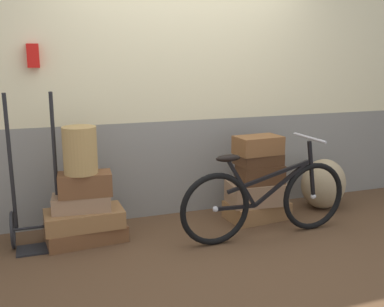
{
  "coord_description": "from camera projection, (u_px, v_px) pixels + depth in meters",
  "views": [
    {
      "loc": [
        -1.38,
        -3.38,
        1.58
      ],
      "look_at": [
        -0.1,
        0.22,
        0.74
      ],
      "focal_mm": 41.47,
      "sensor_mm": 36.0,
      "label": 1
    }
  ],
  "objects": [
    {
      "name": "suitcase_8",
      "position": [
        258.0,
        145.0,
        4.2
      ],
      "size": [
        0.45,
        0.3,
        0.17
      ],
      "primitive_type": "cube",
      "rotation": [
        0.0,
        0.0,
        0.08
      ],
      "color": "brown",
      "rests_on": "suitcase_7"
    },
    {
      "name": "bicycle",
      "position": [
        266.0,
        200.0,
        3.9
      ],
      "size": [
        1.62,
        0.46,
        0.88
      ],
      "color": "black",
      "rests_on": "ground"
    },
    {
      "name": "suitcase_5",
      "position": [
        256.0,
        193.0,
        4.33
      ],
      "size": [
        0.57,
        0.41,
        0.21
      ],
      "primitive_type": "cube",
      "rotation": [
        0.0,
        0.0,
        -0.09
      ],
      "color": "#937051",
      "rests_on": "suitcase_4"
    },
    {
      "name": "wicker_basket",
      "position": [
        80.0,
        150.0,
        3.67
      ],
      "size": [
        0.28,
        0.28,
        0.4
      ],
      "primitive_type": "cylinder",
      "color": "#A8844C",
      "rests_on": "suitcase_3"
    },
    {
      "name": "suitcase_0",
      "position": [
        86.0,
        233.0,
        3.86
      ],
      "size": [
        0.7,
        0.42,
        0.14
      ],
      "primitive_type": "cube",
      "rotation": [
        0.0,
        0.0,
        0.09
      ],
      "color": "brown",
      "rests_on": "ground"
    },
    {
      "name": "suitcase_7",
      "position": [
        258.0,
        159.0,
        4.26
      ],
      "size": [
        0.42,
        0.31,
        0.11
      ],
      "primitive_type": "cube",
      "rotation": [
        0.0,
        0.0,
        0.03
      ],
      "color": "#4C2D19",
      "rests_on": "suitcase_6"
    },
    {
      "name": "ground",
      "position": [
        211.0,
        243.0,
        3.9
      ],
      "size": [
        9.31,
        5.2,
        0.06
      ],
      "primitive_type": "cube",
      "color": "#513823"
    },
    {
      "name": "suitcase_3",
      "position": [
        85.0,
        184.0,
        3.75
      ],
      "size": [
        0.46,
        0.27,
        0.19
      ],
      "primitive_type": "cube",
      "rotation": [
        0.0,
        0.0,
        -0.09
      ],
      "color": "brown",
      "rests_on": "suitcase_2"
    },
    {
      "name": "luggage_trolley",
      "position": [
        37.0,
        214.0,
        3.72
      ],
      "size": [
        0.43,
        0.38,
        1.3
      ],
      "color": "black",
      "rests_on": "ground"
    },
    {
      "name": "burlap_sack",
      "position": [
        323.0,
        184.0,
        4.66
      ],
      "size": [
        0.48,
        0.41,
        0.53
      ],
      "primitive_type": "ellipsoid",
      "color": "#9E8966",
      "rests_on": "ground"
    },
    {
      "name": "suitcase_2",
      "position": [
        82.0,
        203.0,
        3.78
      ],
      "size": [
        0.51,
        0.3,
        0.14
      ],
      "primitive_type": "cube",
      "rotation": [
        0.0,
        0.0,
        -0.1
      ],
      "color": "#937051",
      "rests_on": "suitcase_1"
    },
    {
      "name": "suitcase_6",
      "position": [
        260.0,
        174.0,
        4.28
      ],
      "size": [
        0.43,
        0.29,
        0.18
      ],
      "primitive_type": "cube",
      "rotation": [
        0.0,
        0.0,
        -0.05
      ],
      "color": "#4C2D19",
      "rests_on": "suitcase_5"
    },
    {
      "name": "suitcase_4",
      "position": [
        257.0,
        210.0,
        4.4
      ],
      "size": [
        0.62,
        0.43,
        0.17
      ],
      "primitive_type": "cube",
      "rotation": [
        0.0,
        0.0,
        0.1
      ],
      "color": "olive",
      "rests_on": "ground"
    },
    {
      "name": "station_building",
      "position": [
        182.0,
        72.0,
        4.37
      ],
      "size": [
        7.31,
        0.74,
        2.85
      ],
      "color": "gray",
      "rests_on": "ground"
    },
    {
      "name": "suitcase_1",
      "position": [
        84.0,
        218.0,
        3.81
      ],
      "size": [
        0.67,
        0.36,
        0.15
      ],
      "primitive_type": "cube",
      "rotation": [
        0.0,
        0.0,
        0.02
      ],
      "color": "olive",
      "rests_on": "suitcase_0"
    }
  ]
}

